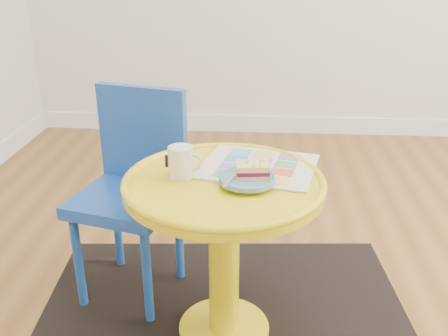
# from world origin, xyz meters

# --- Properties ---
(floor) EXTENTS (4.00, 4.00, 0.00)m
(floor) POSITION_xyz_m (0.00, 0.00, 0.00)
(floor) COLOR brown
(floor) RESTS_ON ground
(room_walls) EXTENTS (4.00, 4.00, 4.00)m
(room_walls) POSITION_xyz_m (-0.99, 0.99, 0.06)
(room_walls) COLOR silver
(room_walls) RESTS_ON ground
(rug) EXTENTS (1.37, 1.19, 0.01)m
(rug) POSITION_xyz_m (-0.52, -0.10, 0.00)
(rug) COLOR black
(rug) RESTS_ON ground
(side_table) EXTENTS (0.60, 0.60, 0.57)m
(side_table) POSITION_xyz_m (-0.52, -0.10, 0.41)
(side_table) COLOR yellow
(side_table) RESTS_ON ground
(chair) EXTENTS (0.41, 0.41, 0.76)m
(chair) POSITION_xyz_m (-0.86, 0.16, 0.44)
(chair) COLOR #1A4AAA
(chair) RESTS_ON ground
(newspaper) EXTENTS (0.40, 0.37, 0.01)m
(newspaper) POSITION_xyz_m (-0.42, 0.01, 0.57)
(newspaper) COLOR silver
(newspaper) RESTS_ON side_table
(mug) EXTENTS (0.11, 0.07, 0.10)m
(mug) POSITION_xyz_m (-0.65, -0.08, 0.62)
(mug) COLOR white
(mug) RESTS_ON side_table
(plate) EXTENTS (0.16, 0.16, 0.02)m
(plate) POSITION_xyz_m (-0.45, -0.12, 0.59)
(plate) COLOR #528BAE
(plate) RESTS_ON newspaper
(cake_slice) EXTENTS (0.10, 0.07, 0.04)m
(cake_slice) POSITION_xyz_m (-0.44, -0.12, 0.61)
(cake_slice) COLOR #D3BC8C
(cake_slice) RESTS_ON plate
(fork) EXTENTS (0.05, 0.14, 0.00)m
(fork) POSITION_xyz_m (-0.49, -0.12, 0.60)
(fork) COLOR silver
(fork) RESTS_ON plate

